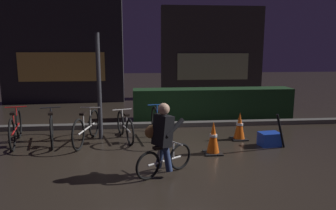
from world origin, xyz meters
TOP-DOWN VIEW (x-y plane):
  - ground_plane at (0.00, 0.00)m, footprint 40.00×40.00m
  - sidewalk_curb at (0.00, 2.20)m, footprint 12.00×0.24m
  - hedge_row at (1.80, 3.10)m, footprint 4.80×0.70m
  - storefront_left at (-3.33, 6.50)m, footprint 4.63×0.54m
  - storefront_right at (2.69, 7.20)m, footprint 4.30×0.54m
  - street_post at (-1.35, 1.20)m, footprint 0.10×0.10m
  - parked_bike_leftmost at (-3.19, 0.96)m, footprint 0.50×1.72m
  - parked_bike_left_mid at (-2.41, 0.96)m, footprint 0.52×1.66m
  - parked_bike_center_left at (-1.62, 0.87)m, footprint 0.46×1.68m
  - parked_bike_center_right at (-0.77, 1.04)m, footprint 0.53×1.46m
  - parked_bike_right_mid at (0.05, 1.03)m, footprint 0.46×1.70m
  - traffic_cone_near at (1.06, -0.10)m, footprint 0.36×0.36m
  - traffic_cone_far at (1.91, 0.84)m, footprint 0.36×0.36m
  - blue_crate at (2.42, 0.30)m, footprint 0.48×0.37m
  - cyclist at (-0.05, -1.07)m, footprint 1.01×0.70m
  - closed_umbrella at (2.55, 0.05)m, footprint 0.36×0.27m

SIDE VIEW (x-z plane):
  - ground_plane at x=0.00m, z-range 0.00..0.00m
  - sidewalk_curb at x=0.00m, z-range 0.00..0.12m
  - blue_crate at x=2.42m, z-range 0.00..0.30m
  - traffic_cone_far at x=1.91m, z-range -0.01..0.64m
  - parked_bike_center_right at x=-0.77m, z-range -0.03..0.66m
  - traffic_cone_near at x=1.06m, z-range -0.01..0.66m
  - parked_bike_left_mid at x=-2.41m, z-range -0.04..0.75m
  - parked_bike_center_left at x=-1.62m, z-range -0.04..0.75m
  - parked_bike_right_mid at x=0.05m, z-range -0.04..0.75m
  - parked_bike_leftmost at x=-3.19m, z-range -0.04..0.77m
  - closed_umbrella at x=2.55m, z-range 0.00..0.79m
  - hedge_row at x=1.80m, z-range 0.00..0.92m
  - cyclist at x=-0.05m, z-range 0.01..1.25m
  - street_post at x=-1.35m, z-range 0.00..2.47m
  - storefront_right at x=2.69m, z-range -0.01..3.80m
  - storefront_left at x=-3.33m, z-range -0.01..4.22m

